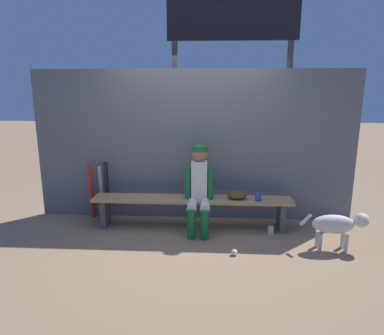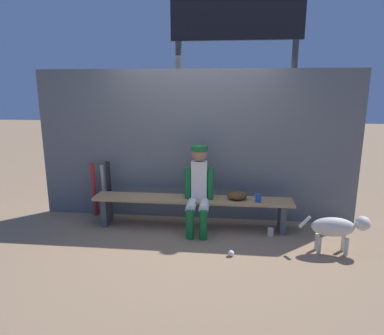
{
  "view_description": "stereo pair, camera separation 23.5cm",
  "coord_description": "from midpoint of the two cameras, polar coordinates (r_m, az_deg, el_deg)",
  "views": [
    {
      "loc": [
        0.27,
        -4.71,
        2.02
      ],
      "look_at": [
        0.0,
        0.0,
        0.9
      ],
      "focal_mm": 32.35,
      "sensor_mm": 36.0,
      "label": 1
    },
    {
      "loc": [
        0.51,
        -4.7,
        2.02
      ],
      "look_at": [
        0.0,
        0.0,
        0.9
      ],
      "focal_mm": 32.35,
      "sensor_mm": 36.0,
      "label": 2
    }
  ],
  "objects": [
    {
      "name": "baseball",
      "position": [
        4.36,
        5.44,
        -13.77
      ],
      "size": [
        0.07,
        0.07,
        0.07
      ],
      "primitive_type": "sphere",
      "color": "white",
      "rests_on": "ground_plane"
    },
    {
      "name": "bat_aluminum_silver",
      "position": [
        5.58,
        -15.85,
        -3.9
      ],
      "size": [
        0.07,
        0.14,
        0.83
      ],
      "primitive_type": "cylinder",
      "rotation": [
        0.09,
        0.0,
        0.05
      ],
      "color": "#B7B7BC",
      "rests_on": "ground_plane"
    },
    {
      "name": "dog",
      "position": [
        4.68,
        21.58,
        -8.75
      ],
      "size": [
        0.84,
        0.2,
        0.49
      ],
      "color": "beige",
      "rests_on": "ground_plane"
    },
    {
      "name": "cup_on_ground",
      "position": [
        5.0,
        11.51,
        -10.1
      ],
      "size": [
        0.08,
        0.08,
        0.11
      ],
      "primitive_type": "cylinder",
      "color": "silver",
      "rests_on": "ground_plane"
    },
    {
      "name": "bat_aluminum_black",
      "position": [
        5.46,
        -15.0,
        -3.77
      ],
      "size": [
        0.09,
        0.15,
        0.91
      ],
      "primitive_type": "cylinder",
      "rotation": [
        0.08,
        0.0,
        0.17
      ],
      "color": "black",
      "rests_on": "ground_plane"
    },
    {
      "name": "ground_plane",
      "position": [
        5.14,
        -1.33,
        -9.83
      ],
      "size": [
        30.0,
        30.0,
        0.0
      ],
      "primitive_type": "plane",
      "color": "#937556"
    },
    {
      "name": "cup_on_bench",
      "position": [
        4.91,
        9.5,
        -4.83
      ],
      "size": [
        0.08,
        0.08,
        0.11
      ],
      "primitive_type": "cylinder",
      "color": "#1E47AD",
      "rests_on": "dugout_bench"
    },
    {
      "name": "baseball_glove",
      "position": [
        4.95,
        6.05,
        -4.5
      ],
      "size": [
        0.28,
        0.2,
        0.12
      ],
      "primitive_type": "ellipsoid",
      "color": "#593819",
      "rests_on": "dugout_bench"
    },
    {
      "name": "scoreboard",
      "position": [
        5.93,
        6.13,
        19.27
      ],
      "size": [
        2.38,
        0.27,
        3.72
      ],
      "color": "#3F3F42",
      "rests_on": "ground_plane"
    },
    {
      "name": "bat_aluminum_red",
      "position": [
        5.58,
        -17.39,
        -3.75
      ],
      "size": [
        0.09,
        0.16,
        0.88
      ],
      "primitive_type": "cylinder",
      "rotation": [
        0.1,
        0.0,
        0.14
      ],
      "color": "#B22323",
      "rests_on": "ground_plane"
    },
    {
      "name": "dugout_bench",
      "position": [
        5.01,
        -1.35,
        -6.04
      ],
      "size": [
        2.86,
        0.36,
        0.45
      ],
      "color": "tan",
      "rests_on": "ground_plane"
    },
    {
      "name": "player_seated",
      "position": [
        4.81,
        -0.25,
        -3.16
      ],
      "size": [
        0.41,
        0.55,
        1.22
      ],
      "color": "silver",
      "rests_on": "ground_plane"
    },
    {
      "name": "chainlink_fence",
      "position": [
        5.21,
        -1.03,
        3.49
      ],
      "size": [
        4.81,
        0.03,
        2.26
      ],
      "primitive_type": "cube",
      "color": "#595E63",
      "rests_on": "ground_plane"
    }
  ]
}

